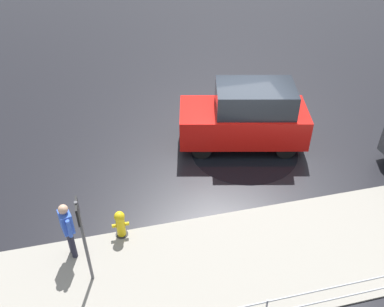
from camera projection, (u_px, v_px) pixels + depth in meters
The scene contains 8 objects.
ground_plane at pixel (242, 150), 13.53m from camera, with size 60.00×60.00×0.00m, color black.
kerb_strip at pixel (297, 251), 10.27m from camera, with size 24.00×3.20×0.04m, color gray.
moving_hatchback at pixel (246, 116), 13.18m from camera, with size 4.18×2.54×2.06m.
fire_hydrant at pixel (120, 224), 10.45m from camera, with size 0.42×0.31×0.80m.
pedestrian at pixel (67, 227), 9.63m from camera, with size 0.33×0.55×1.62m.
metal_railing at pixel (340, 293), 8.51m from camera, with size 9.39×0.04×1.05m.
sign_post at pixel (82, 231), 8.70m from camera, with size 0.07×0.44×2.40m.
puddle_patch at pixel (244, 150), 13.51m from camera, with size 3.37×3.37×0.01m, color black.
Camera 1 is at (4.02, 10.17, 8.12)m, focal length 40.00 mm.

